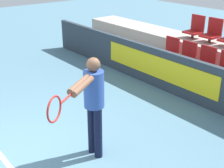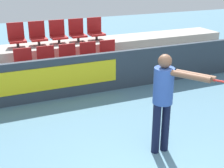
% 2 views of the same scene
% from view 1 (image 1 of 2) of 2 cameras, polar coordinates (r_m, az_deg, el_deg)
% --- Properties ---
extents(ground_plane, '(30.00, 30.00, 0.00)m').
position_cam_1_polar(ground_plane, '(5.18, -17.63, -14.22)').
color(ground_plane, slate).
extents(court_baseline, '(4.43, 0.08, 0.01)m').
position_cam_1_polar(court_baseline, '(5.16, -18.10, -14.34)').
color(court_baseline, white).
rests_on(court_baseline, ground).
extents(barrier_wall, '(10.45, 0.14, 0.95)m').
position_cam_1_polar(barrier_wall, '(7.10, 12.99, 1.18)').
color(barrier_wall, '#2D3842').
rests_on(barrier_wall, ground).
extents(bleacher_tier_front, '(10.05, 0.98, 0.45)m').
position_cam_1_polar(bleacher_tier_front, '(7.61, 15.64, 0.34)').
color(bleacher_tier_front, '#ADA89E').
rests_on(bleacher_tier_front, ground).
extents(bleacher_tier_middle, '(10.05, 0.98, 0.90)m').
position_cam_1_polar(bleacher_tier_middle, '(8.31, 19.82, 3.37)').
color(bleacher_tier_middle, '#ADA89E').
rests_on(bleacher_tier_middle, ground).
extents(stadium_chair_0, '(0.42, 0.40, 0.61)m').
position_cam_1_polar(stadium_chair_0, '(8.17, 10.46, 5.98)').
color(stadium_chair_0, '#333333').
rests_on(stadium_chair_0, bleacher_tier_front).
extents(stadium_chair_1, '(0.42, 0.40, 0.61)m').
position_cam_1_polar(stadium_chair_1, '(7.85, 13.41, 5.02)').
color(stadium_chair_1, '#333333').
rests_on(stadium_chair_1, bleacher_tier_front).
extents(stadium_chair_2, '(0.42, 0.40, 0.61)m').
position_cam_1_polar(stadium_chair_2, '(7.55, 16.60, 3.98)').
color(stadium_chair_2, '#333333').
rests_on(stadium_chair_2, bleacher_tier_front).
extents(stadium_chair_5, '(0.42, 0.40, 0.61)m').
position_cam_1_polar(stadium_chair_5, '(8.80, 14.95, 9.82)').
color(stadium_chair_5, '#333333').
rests_on(stadium_chair_5, bleacher_tier_middle).
extents(stadium_chair_6, '(0.42, 0.40, 0.61)m').
position_cam_1_polar(stadium_chair_6, '(8.50, 17.86, 9.05)').
color(stadium_chair_6, '#333333').
rests_on(stadium_chair_6, bleacher_tier_middle).
extents(tennis_player, '(0.88, 1.30, 1.65)m').
position_cam_1_polar(tennis_player, '(4.66, -3.61, -2.83)').
color(tennis_player, black).
rests_on(tennis_player, ground).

